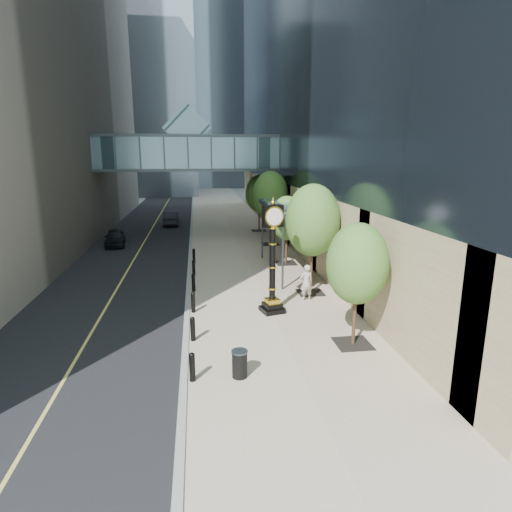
% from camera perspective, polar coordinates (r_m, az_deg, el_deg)
% --- Properties ---
extents(ground, '(320.00, 320.00, 0.00)m').
position_cam_1_polar(ground, '(14.35, 2.94, -17.70)').
color(ground, gray).
rests_on(ground, ground).
extents(road, '(8.00, 180.00, 0.02)m').
position_cam_1_polar(road, '(52.78, -12.86, 5.05)').
color(road, black).
rests_on(road, ground).
extents(sidewalk, '(8.00, 180.00, 0.06)m').
position_cam_1_polar(sidewalk, '(52.68, -4.13, 5.36)').
color(sidewalk, tan).
rests_on(sidewalk, ground).
extents(curb, '(0.25, 180.00, 0.07)m').
position_cam_1_polar(curb, '(52.57, -8.50, 5.24)').
color(curb, gray).
rests_on(curb, ground).
extents(distant_tower_c, '(22.00, 22.00, 65.00)m').
position_cam_1_polar(distant_tower_c, '(134.46, -10.16, 24.01)').
color(distant_tower_c, '#8C9CB1').
rests_on(distant_tower_c, ground).
extents(skywalk, '(17.00, 4.20, 5.80)m').
position_cam_1_polar(skywalk, '(40.05, -9.02, 13.72)').
color(skywalk, slate).
rests_on(skywalk, ground).
extents(entrance_canopy, '(3.00, 8.00, 4.38)m').
position_cam_1_polar(entrance_canopy, '(26.89, 4.79, 6.52)').
color(entrance_canopy, '#383F44').
rests_on(entrance_canopy, ground).
extents(bollard_row, '(0.20, 16.20, 0.90)m').
position_cam_1_polar(bollard_row, '(22.16, -8.35, -4.86)').
color(bollard_row, black).
rests_on(bollard_row, sidewalk).
extents(street_trees, '(2.94, 28.50, 6.04)m').
position_cam_1_polar(street_trees, '(29.67, 3.83, 6.39)').
color(street_trees, black).
rests_on(street_trees, sidewalk).
extents(street_clock, '(1.22, 1.22, 5.33)m').
position_cam_1_polar(street_clock, '(19.94, 2.20, -1.22)').
color(street_clock, black).
rests_on(street_clock, sidewalk).
extents(trash_bin, '(0.66, 0.66, 0.90)m').
position_cam_1_polar(trash_bin, '(14.85, -2.19, -14.27)').
color(trash_bin, black).
rests_on(trash_bin, sidewalk).
extents(pedestrian, '(0.76, 0.56, 1.90)m').
position_cam_1_polar(pedestrian, '(22.05, 6.73, -3.54)').
color(pedestrian, '#A5A197').
rests_on(pedestrian, sidewalk).
extents(car_near, '(2.05, 4.08, 1.33)m').
position_cam_1_polar(car_near, '(37.21, -18.28, 2.35)').
color(car_near, black).
rests_on(car_near, road).
extents(car_far, '(1.64, 4.48, 1.47)m').
position_cam_1_polar(car_far, '(46.74, -11.23, 5.00)').
color(car_far, black).
rests_on(car_far, road).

